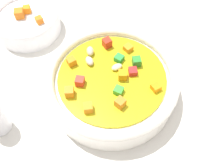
{
  "coord_description": "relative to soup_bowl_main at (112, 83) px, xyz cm",
  "views": [
    {
      "loc": [
        -22.31,
        -2.17,
        36.91
      ],
      "look_at": [
        0.0,
        0.0,
        2.41
      ],
      "focal_mm": 41.54,
      "sensor_mm": 36.0,
      "label": 1
    }
  ],
  "objects": [
    {
      "name": "soup_bowl_main",
      "position": [
        0.0,
        0.0,
        0.0
      ],
      "size": [
        20.68,
        20.68,
        5.92
      ],
      "color": "white",
      "rests_on": "ground_plane"
    },
    {
      "name": "ground_plane",
      "position": [
        -0.01,
        -0.01,
        -3.8
      ],
      "size": [
        140.0,
        140.0,
        2.0
      ],
      "primitive_type": "cube",
      "color": "silver"
    },
    {
      "name": "side_bowl_small",
      "position": [
        12.65,
        17.38,
        -0.63
      ],
      "size": [
        12.2,
        12.2,
        4.99
      ],
      "color": "white",
      "rests_on": "ground_plane"
    }
  ]
}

